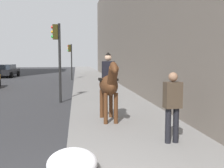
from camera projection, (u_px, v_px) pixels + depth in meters
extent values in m
ellipsoid|color=#4C2B16|center=(108.00, 85.00, 8.44)|extent=(1.52, 0.62, 0.66)
cylinder|color=#4C2B16|center=(116.00, 108.00, 8.10)|extent=(0.13, 0.13, 0.96)
cylinder|color=#4C2B16|center=(106.00, 109.00, 8.04)|extent=(0.13, 0.13, 0.96)
cylinder|color=#4C2B16|center=(111.00, 103.00, 8.98)|extent=(0.13, 0.13, 0.96)
cylinder|color=#4C2B16|center=(102.00, 104.00, 8.92)|extent=(0.13, 0.13, 0.96)
cylinder|color=#4C2B16|center=(113.00, 76.00, 7.65)|extent=(0.64, 0.31, 0.68)
ellipsoid|color=#4C2B16|center=(114.00, 68.00, 7.43)|extent=(0.63, 0.25, 0.49)
cylinder|color=black|center=(105.00, 86.00, 9.15)|extent=(0.29, 0.11, 0.55)
cube|color=black|center=(108.00, 79.00, 8.48)|extent=(0.46, 0.62, 0.08)
cube|color=black|center=(108.00, 70.00, 8.44)|extent=(0.30, 0.39, 0.55)
sphere|color=#D8AD8C|center=(108.00, 57.00, 8.41)|extent=(0.22, 0.22, 0.22)
cone|color=black|center=(108.00, 54.00, 8.39)|extent=(0.21, 0.21, 0.10)
cylinder|color=black|center=(168.00, 126.00, 6.23)|extent=(0.14, 0.14, 0.85)
cylinder|color=black|center=(176.00, 125.00, 6.27)|extent=(0.14, 0.14, 0.85)
cube|color=#3F3326|center=(173.00, 95.00, 6.18)|extent=(0.29, 0.42, 0.62)
sphere|color=#8C664C|center=(173.00, 77.00, 6.13)|extent=(0.22, 0.22, 0.22)
cube|color=black|center=(6.00, 72.00, 29.55)|extent=(4.66, 2.05, 0.60)
cube|color=#262D38|center=(5.00, 67.00, 29.22)|extent=(2.62, 1.75, 0.52)
cylinder|color=black|center=(2.00, 74.00, 30.90)|extent=(0.65, 0.24, 0.64)
cylinder|color=black|center=(18.00, 74.00, 31.08)|extent=(0.65, 0.24, 0.64)
cylinder|color=black|center=(11.00, 75.00, 28.26)|extent=(0.65, 0.24, 0.64)
cylinder|color=black|center=(60.00, 64.00, 12.47)|extent=(0.12, 0.12, 3.78)
cube|color=#2D280C|center=(55.00, 32.00, 12.30)|extent=(0.20, 0.24, 0.70)
sphere|color=red|center=(52.00, 27.00, 12.26)|extent=(0.14, 0.14, 0.14)
sphere|color=orange|center=(53.00, 32.00, 12.28)|extent=(0.14, 0.14, 0.14)
sphere|color=green|center=(53.00, 37.00, 12.30)|extent=(0.14, 0.14, 0.14)
cylinder|color=black|center=(72.00, 62.00, 25.48)|extent=(0.12, 0.12, 3.50)
cube|color=#2D280C|center=(69.00, 48.00, 25.32)|extent=(0.20, 0.24, 0.70)
sphere|color=red|center=(68.00, 46.00, 25.28)|extent=(0.14, 0.14, 0.14)
sphere|color=orange|center=(68.00, 48.00, 25.30)|extent=(0.14, 0.14, 0.14)
sphere|color=green|center=(68.00, 51.00, 25.33)|extent=(0.14, 0.14, 0.14)
ellipsoid|color=white|center=(72.00, 163.00, 4.58)|extent=(1.15, 0.89, 0.40)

